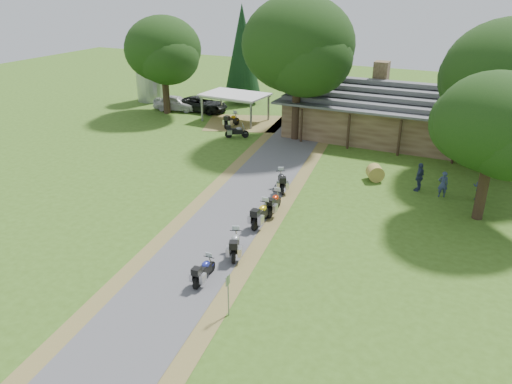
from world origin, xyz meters
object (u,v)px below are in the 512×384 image
at_px(car_white_sedan, 176,101).
at_px(car_dark_suv, 202,100).
at_px(lodge, 411,112).
at_px(motorcycle_carport_a, 232,120).
at_px(silo, 150,72).
at_px(motorcycle_carport_b, 237,131).
at_px(carport, 235,107).
at_px(hay_bale, 375,173).
at_px(motorcycle_row_b, 235,243).
at_px(motorcycle_row_a, 204,269).
at_px(motorcycle_row_d, 274,202).
at_px(motorcycle_row_e, 281,180).
at_px(motorcycle_row_c, 261,213).

distance_m(car_white_sedan, car_dark_suv, 2.76).
bearing_deg(lodge, car_white_sedan, 179.95).
xyz_separation_m(lodge, motorcycle_carport_a, (-15.34, -3.04, -1.75)).
bearing_deg(silo, car_dark_suv, -13.48).
bearing_deg(lodge, motorcycle_carport_b, -156.74).
xyz_separation_m(car_white_sedan, motorcycle_carport_a, (8.20, -3.06, -0.28)).
bearing_deg(carport, hay_bale, -27.71).
distance_m(silo, carport, 13.07).
bearing_deg(motorcycle_carport_a, car_dark_suv, 60.39).
xyz_separation_m(silo, car_dark_suv, (7.66, -1.84, -2.02)).
bearing_deg(car_white_sedan, car_dark_suv, -82.18).
bearing_deg(lodge, motorcycle_row_b, -100.52).
distance_m(lodge, motorcycle_row_a, 26.35).
relative_size(carport, motorcycle_carport_a, 2.93).
height_order(motorcycle_row_d, motorcycle_carport_a, motorcycle_carport_a).
bearing_deg(silo, motorcycle_row_a, -49.91).
bearing_deg(car_white_sedan, silo, 52.16).
relative_size(motorcycle_row_b, motorcycle_carport_b, 1.06).
relative_size(motorcycle_row_a, motorcycle_row_e, 0.87).
relative_size(car_dark_suv, motorcycle_row_e, 2.97).
bearing_deg(lodge, motorcycle_row_c, -103.13).
xyz_separation_m(silo, carport, (12.45, -3.54, -1.85)).
xyz_separation_m(silo, motorcycle_row_c, (23.99, -22.36, -2.45)).
bearing_deg(lodge, hay_bale, -92.22).
relative_size(motorcycle_row_c, motorcycle_carport_a, 1.00).
relative_size(motorcycle_row_c, motorcycle_carport_b, 1.12).
bearing_deg(carport, car_dark_suv, 163.83).
relative_size(lodge, motorcycle_row_b, 11.05).
height_order(car_white_sedan, motorcycle_row_e, car_white_sedan).
bearing_deg(motorcycle_row_c, carport, 30.31).
distance_m(lodge, car_dark_suv, 20.98).
height_order(car_white_sedan, motorcycle_row_a, car_white_sedan).
xyz_separation_m(carport, hay_bale, (15.73, -9.51, -0.75)).
bearing_deg(motorcycle_row_b, motorcycle_row_e, -15.23).
relative_size(silo, motorcycle_row_e, 3.18).
distance_m(car_white_sedan, motorcycle_row_c, 27.33).
distance_m(lodge, motorcycle_row_c, 20.27).
bearing_deg(motorcycle_row_b, car_dark_suv, 11.61).
distance_m(car_dark_suv, motorcycle_carport_b, 10.04).
xyz_separation_m(car_dark_suv, motorcycle_row_e, (15.44, -15.51, -0.45)).
bearing_deg(silo, motorcycle_carport_a, -23.42).
height_order(silo, motorcycle_row_c, silo).
xyz_separation_m(carport, car_white_sedan, (-7.41, 0.87, -0.32)).
bearing_deg(carport, motorcycle_carport_a, -66.81).
relative_size(lodge, motorcycle_row_d, 10.98).
xyz_separation_m(motorcycle_row_e, motorcycle_carport_a, (-9.86, 11.61, 0.02)).
distance_m(car_dark_suv, motorcycle_row_c, 26.24).
relative_size(car_dark_suv, motorcycle_row_d, 3.02).
bearing_deg(motorcycle_row_c, car_white_sedan, 42.70).
relative_size(silo, hay_bale, 5.84).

